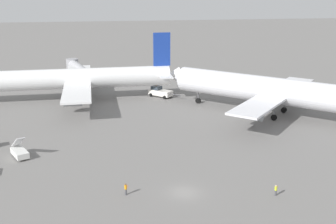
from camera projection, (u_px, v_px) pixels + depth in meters
ground_plane at (184, 193)px, 60.85m from camera, size 600.00×600.00×0.00m
airliner_at_gate_left at (70, 79)px, 107.86m from camera, size 57.42×42.80×16.66m
airliner_being_pushed at (268, 90)px, 95.80m from camera, size 40.58×37.85×16.04m
pushback_tug at (160, 92)px, 112.47m from camera, size 7.69×7.73×3.02m
gse_stair_truck_yellow at (20, 152)px, 73.05m from camera, size 3.71×4.92×4.06m
ground_crew_wing_walker_right at (276, 190)px, 59.78m from camera, size 0.47×0.36×1.61m
ground_crew_marshaller_foreground at (126, 189)px, 59.97m from camera, size 0.49×0.36×1.74m
jet_bridge at (78, 69)px, 128.47m from camera, size 8.90×23.59×5.74m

